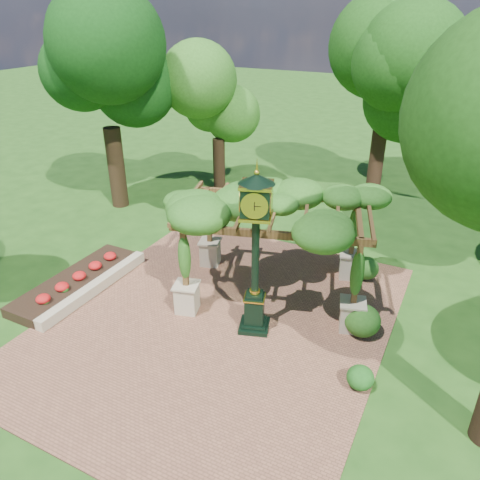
% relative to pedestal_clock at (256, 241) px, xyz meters
% --- Properties ---
extents(ground, '(120.00, 120.00, 0.00)m').
position_rel_pedestal_clock_xyz_m(ground, '(-1.17, -1.16, -3.04)').
color(ground, '#1E4714').
rests_on(ground, ground).
extents(brick_plaza, '(10.00, 12.00, 0.04)m').
position_rel_pedestal_clock_xyz_m(brick_plaza, '(-1.17, -0.16, -3.02)').
color(brick_plaza, brown).
rests_on(brick_plaza, ground).
extents(border_wall, '(0.35, 5.00, 0.40)m').
position_rel_pedestal_clock_xyz_m(border_wall, '(-5.77, -0.66, -2.84)').
color(border_wall, '#C6B793').
rests_on(border_wall, ground).
extents(flower_bed, '(1.50, 5.00, 0.36)m').
position_rel_pedestal_clock_xyz_m(flower_bed, '(-6.67, -0.66, -2.86)').
color(flower_bed, red).
rests_on(flower_bed, ground).
extents(pedestal_clock, '(1.26, 1.26, 5.08)m').
position_rel_pedestal_clock_xyz_m(pedestal_clock, '(0.00, 0.00, 0.00)').
color(pedestal_clock, black).
rests_on(pedestal_clock, brick_plaza).
extents(pergola, '(6.83, 5.29, 3.79)m').
position_rel_pedestal_clock_xyz_m(pergola, '(-0.28, 2.07, 0.07)').
color(pergola, '#C1B08F').
rests_on(pergola, brick_plaza).
extents(sundial, '(0.75, 0.75, 1.05)m').
position_rel_pedestal_clock_xyz_m(sundial, '(0.44, 6.10, -2.58)').
color(sundial, gray).
rests_on(sundial, ground).
extents(shrub_front, '(0.94, 0.94, 0.64)m').
position_rel_pedestal_clock_xyz_m(shrub_front, '(3.52, -1.02, -2.68)').
color(shrub_front, '#195016').
rests_on(shrub_front, brick_plaza).
extents(shrub_mid, '(1.33, 1.33, 0.97)m').
position_rel_pedestal_clock_xyz_m(shrub_mid, '(3.01, 1.19, -2.51)').
color(shrub_mid, '#234F16').
rests_on(shrub_mid, brick_plaza).
extents(shrub_back, '(1.05, 1.05, 0.82)m').
position_rel_pedestal_clock_xyz_m(shrub_back, '(2.34, 4.48, -2.58)').
color(shrub_back, '#2B611C').
rests_on(shrub_back, brick_plaza).
extents(tree_west_near, '(4.44, 4.44, 9.98)m').
position_rel_pedestal_clock_xyz_m(tree_west_near, '(-10.21, 5.97, 3.79)').
color(tree_west_near, '#332214').
rests_on(tree_west_near, ground).
extents(tree_west_far, '(3.33, 3.33, 7.26)m').
position_rel_pedestal_clock_xyz_m(tree_west_far, '(-6.80, 9.97, 1.92)').
color(tree_west_far, '#311F13').
rests_on(tree_west_far, ground).
extents(tree_north, '(4.91, 4.91, 8.48)m').
position_rel_pedestal_clock_xyz_m(tree_north, '(0.53, 13.65, 2.79)').
color(tree_north, '#362115').
rests_on(tree_north, ground).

